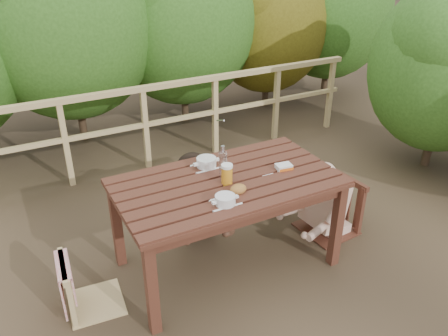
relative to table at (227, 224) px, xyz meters
name	(u,v)px	position (x,y,z in m)	size (l,w,h in m)	color
ground	(227,262)	(0.00, 0.00, -0.40)	(60.00, 60.00, 0.00)	#4D3B28
table	(227,224)	(0.00, 0.00, 0.00)	(1.74, 0.98, 0.80)	#412116
chair_left	(89,260)	(-1.12, 0.04, 0.02)	(0.42, 0.42, 0.84)	tan
chair_far	(190,183)	(-0.03, 0.68, 0.05)	(0.45, 0.45, 0.91)	#412116
chair_right	(331,185)	(1.07, -0.01, 0.08)	(0.48, 0.48, 0.97)	#412116
woman	(188,166)	(-0.03, 0.70, 0.23)	(0.51, 0.62, 1.26)	black
diner_right	(336,173)	(1.10, -0.01, 0.21)	(0.49, 0.60, 1.22)	beige
railing	(146,128)	(0.00, 2.00, 0.10)	(5.60, 0.10, 1.01)	tan
soup_near	(225,201)	(-0.18, -0.30, 0.44)	(0.25, 0.25, 0.08)	white
soup_far	(206,163)	(-0.04, 0.28, 0.45)	(0.28, 0.28, 0.09)	white
bread_roll	(238,189)	(-0.01, -0.20, 0.44)	(0.13, 0.10, 0.08)	#AC6B36
beer_glass	(227,175)	(-0.02, -0.04, 0.49)	(0.09, 0.09, 0.17)	orange
bottle	(223,162)	(0.01, 0.08, 0.54)	(0.07, 0.07, 0.27)	silver
butter_tub	(284,168)	(0.49, -0.05, 0.43)	(0.13, 0.09, 0.06)	white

